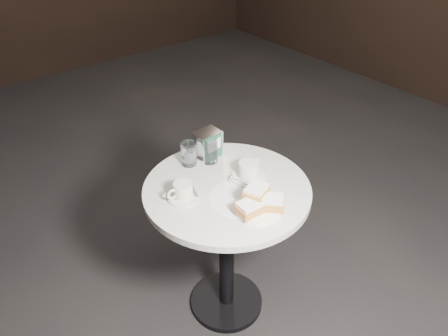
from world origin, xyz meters
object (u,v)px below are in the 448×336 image
coffee_cup_right (249,171)px  beignet_plate (259,203)px  napkin_dispenser (208,145)px  water_glass_left (189,154)px  cafe_table (227,223)px  water_glass_right (209,150)px  coffee_cup_left (183,192)px

coffee_cup_right → beignet_plate: bearing=-137.1°
coffee_cup_right → napkin_dispenser: (-0.04, 0.24, 0.03)m
water_glass_left → cafe_table: bearing=-84.2°
water_glass_left → napkin_dispenser: size_ratio=0.83×
beignet_plate → water_glass_right: size_ratio=1.98×
coffee_cup_left → coffee_cup_right: bearing=-9.1°
coffee_cup_right → napkin_dispenser: bearing=83.0°
coffee_cup_left → water_glass_right: size_ratio=1.19×
beignet_plate → water_glass_left: 0.43m
coffee_cup_right → water_glass_left: (-0.14, 0.25, 0.02)m
coffee_cup_left → beignet_plate: bearing=-50.3°
coffee_cup_left → coffee_cup_right: size_ratio=0.79×
coffee_cup_right → water_glass_right: water_glass_right is taller
cafe_table → coffee_cup_right: coffee_cup_right is taller
water_glass_right → cafe_table: bearing=-106.7°
beignet_plate → napkin_dispenser: bearing=80.1°
coffee_cup_left → water_glass_right: 0.29m
water_glass_right → napkin_dispenser: size_ratio=0.92×
cafe_table → water_glass_left: (-0.02, 0.24, 0.25)m
beignet_plate → napkin_dispenser: napkin_dispenser is taller
cafe_table → water_glass_left: water_glass_left is taller
beignet_plate → coffee_cup_right: beignet_plate is taller
water_glass_right → beignet_plate: bearing=-98.6°
napkin_dispenser → coffee_cup_left: bearing=-146.6°
cafe_table → beignet_plate: beignet_plate is taller
beignet_plate → coffee_cup_right: bearing=58.7°
beignet_plate → coffee_cup_left: (-0.18, 0.25, -0.00)m
water_glass_left → napkin_dispenser: 0.10m
cafe_table → beignet_plate: (0.00, -0.19, 0.23)m
cafe_table → napkin_dispenser: size_ratio=5.68×
beignet_plate → coffee_cup_left: 0.31m
beignet_plate → coffee_cup_right: 0.21m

